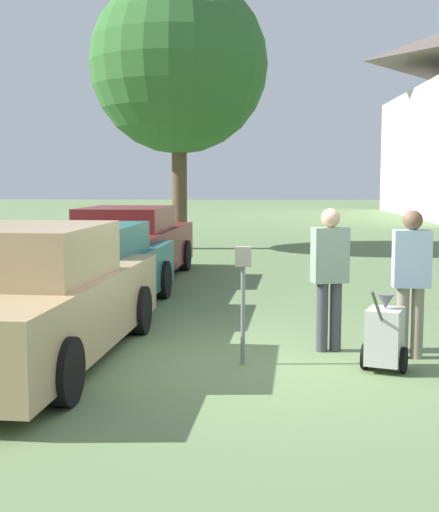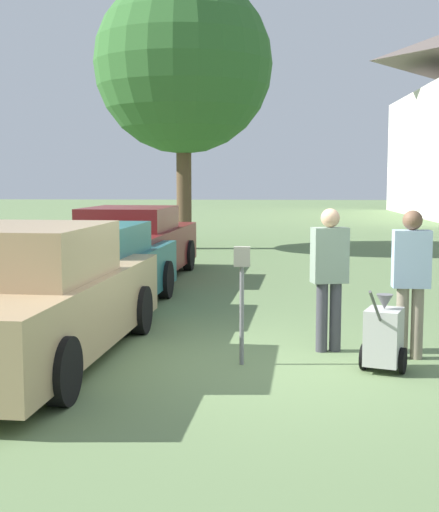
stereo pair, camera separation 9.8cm
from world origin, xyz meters
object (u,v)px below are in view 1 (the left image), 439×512
at_px(parking_meter, 243,283).
at_px(person_worker, 330,270).
at_px(parked_car_maroon, 128,245).
at_px(person_supervisor, 411,275).
at_px(parked_car_tan, 29,300).
at_px(equipment_cart, 385,336).
at_px(parked_car_teal, 87,272).

distance_m(parking_meter, person_worker, 1.23).
relative_size(parking_meter, person_worker, 0.77).
bearing_deg(parked_car_maroon, parking_meter, -65.65).
distance_m(parked_car_maroon, person_supervisor, 7.56).
xyz_separation_m(parked_car_maroon, person_worker, (3.45, -5.88, 0.28)).
bearing_deg(parking_meter, parked_car_tan, 179.72).
relative_size(parked_car_tan, parking_meter, 3.80).
bearing_deg(equipment_cart, person_worker, 140.61).
bearing_deg(equipment_cart, parking_meter, -167.03).
height_order(parked_car_teal, equipment_cart, parked_car_teal).
relative_size(parked_car_teal, equipment_cart, 5.04).
height_order(person_supervisor, equipment_cart, person_supervisor).
xyz_separation_m(parked_car_maroon, parking_meter, (2.42, -6.55, 0.22)).
height_order(parked_car_maroon, equipment_cart, parked_car_maroon).
relative_size(parked_car_tan, equipment_cart, 5.07).
distance_m(parked_car_teal, parked_car_maroon, 3.69).
distance_m(parked_car_maroon, equipment_cart, 7.83).
distance_m(parking_meter, person_supervisor, 1.97).
bearing_deg(parking_meter, parked_car_maroon, 110.24).
distance_m(parked_car_maroon, parking_meter, 6.98).
height_order(parked_car_maroon, parking_meter, parked_car_maroon).
xyz_separation_m(parked_car_maroon, equipment_cart, (3.95, -6.76, -0.32)).
xyz_separation_m(parked_car_tan, person_worker, (3.45, 0.66, 0.27)).
relative_size(parked_car_maroon, person_supervisor, 3.06).
relative_size(parked_car_tan, parked_car_teal, 1.00).
bearing_deg(parked_car_maroon, person_supervisor, -50.78).
distance_m(parking_meter, equipment_cart, 1.64).
distance_m(parked_car_tan, parked_car_teal, 2.85).
bearing_deg(person_worker, equipment_cart, 106.75).
bearing_deg(parked_car_teal, parked_car_maroon, 94.11).
height_order(person_worker, person_supervisor, person_worker).
bearing_deg(parked_car_maroon, person_worker, -55.53).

